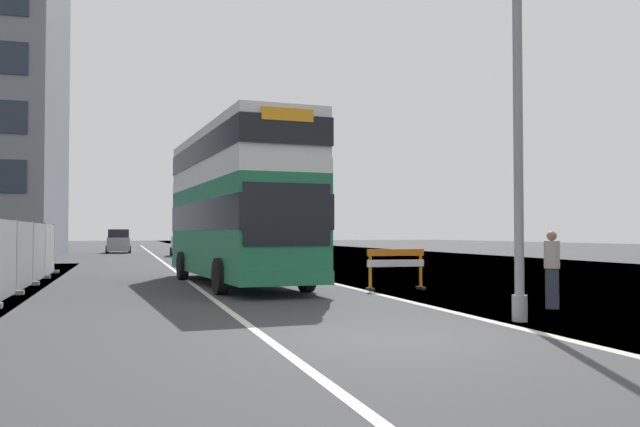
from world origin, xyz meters
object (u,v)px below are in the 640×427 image
(roadworks_barrier, at_px, (396,264))
(car_receding_far, at_px, (118,242))
(pedestrian_at_kerb, at_px, (552,270))
(double_decker_bus, at_px, (236,203))
(lamppost_foreground, at_px, (518,105))
(car_receding_mid, at_px, (185,241))
(car_oncoming_near, at_px, (204,245))

(roadworks_barrier, distance_m, car_receding_far, 41.28)
(pedestrian_at_kerb, bearing_deg, double_decker_bus, 122.49)
(roadworks_barrier, relative_size, pedestrian_at_kerb, 1.03)
(double_decker_bus, xyz_separation_m, lamppost_foreground, (3.70, -10.47, 1.48))
(lamppost_foreground, height_order, car_receding_mid, lamppost_foreground)
(lamppost_foreground, xyz_separation_m, car_oncoming_near, (-2.58, 29.16, -3.15))
(roadworks_barrier, height_order, car_oncoming_near, car_oncoming_near)
(car_receding_mid, height_order, pedestrian_at_kerb, car_receding_mid)
(double_decker_bus, bearing_deg, lamppost_foreground, -70.54)
(lamppost_foreground, distance_m, roadworks_barrier, 7.91)
(car_oncoming_near, xyz_separation_m, car_receding_far, (-5.05, 18.47, -0.03))
(car_oncoming_near, bearing_deg, double_decker_bus, -93.42)
(lamppost_foreground, distance_m, car_oncoming_near, 29.44)
(car_receding_mid, bearing_deg, car_receding_far, 117.29)
(pedestrian_at_kerb, bearing_deg, car_receding_mid, 97.47)
(double_decker_bus, relative_size, car_receding_far, 2.65)
(lamppost_foreground, height_order, car_receding_far, lamppost_foreground)
(double_decker_bus, distance_m, car_receding_mid, 28.09)
(lamppost_foreground, relative_size, car_oncoming_near, 1.97)
(lamppost_foreground, xyz_separation_m, car_receding_mid, (-2.92, 38.50, -3.06))
(car_receding_far, xyz_separation_m, pedestrian_at_kerb, (9.53, -45.96, -0.07))
(roadworks_barrier, relative_size, car_receding_mid, 0.43)
(roadworks_barrier, distance_m, car_receding_mid, 31.53)
(car_receding_mid, relative_size, car_receding_far, 0.99)
(double_decker_bus, relative_size, car_oncoming_near, 2.47)
(roadworks_barrier, height_order, car_receding_mid, car_receding_mid)
(double_decker_bus, height_order, car_receding_far, double_decker_bus)
(double_decker_bus, distance_m, roadworks_barrier, 5.65)
(roadworks_barrier, bearing_deg, double_decker_bus, 141.61)
(car_oncoming_near, xyz_separation_m, car_receding_mid, (-0.34, 9.34, 0.09))
(lamppost_foreground, bearing_deg, car_oncoming_near, 95.06)
(roadworks_barrier, bearing_deg, car_receding_far, 101.33)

